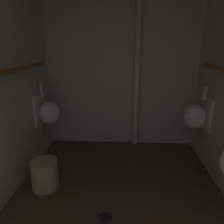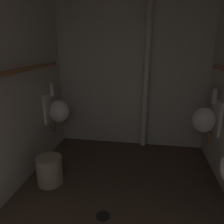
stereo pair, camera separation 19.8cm
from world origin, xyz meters
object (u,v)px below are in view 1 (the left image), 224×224
object	(u,v)px
urinal_left_mid	(48,112)
urinal_right_far	(197,116)
floor_drain	(105,217)
waste_bin	(45,174)
standpipe_back_wall	(137,72)

from	to	relation	value
urinal_left_mid	urinal_right_far	size ratio (longest dim) A/B	1.00
floor_drain	waste_bin	size ratio (longest dim) A/B	0.41
urinal_right_far	floor_drain	world-z (taller)	urinal_right_far
urinal_right_far	waste_bin	distance (m)	2.08
urinal_left_mid	urinal_right_far	bearing A→B (deg)	-1.52
urinal_right_far	floor_drain	distance (m)	1.75
standpipe_back_wall	urinal_right_far	bearing A→B (deg)	-31.69
floor_drain	urinal_left_mid	bearing A→B (deg)	127.94
urinal_right_far	floor_drain	xyz separation A→B (m)	(-1.15, -1.12, -0.68)
standpipe_back_wall	floor_drain	xyz separation A→B (m)	(-0.35, -1.62, -1.21)
urinal_left_mid	standpipe_back_wall	distance (m)	1.45
standpipe_back_wall	floor_drain	size ratio (longest dim) A/B	17.05
urinal_left_mid	floor_drain	distance (m)	1.64
standpipe_back_wall	waste_bin	world-z (taller)	standpipe_back_wall
urinal_left_mid	standpipe_back_wall	size ratio (longest dim) A/B	0.32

